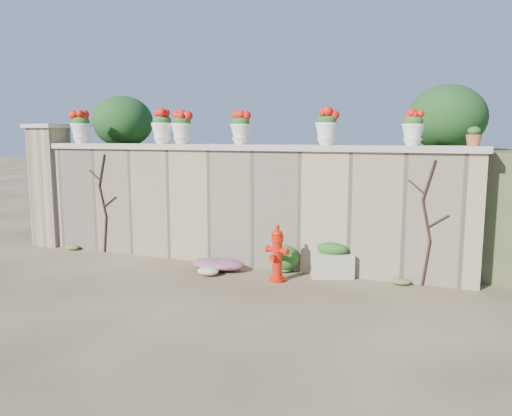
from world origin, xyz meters
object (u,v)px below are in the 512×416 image
at_px(fire_hydrant, 277,253).
at_px(urn_pot_0, 81,127).
at_px(terracotta_pot, 474,137).
at_px(planter_box, 332,261).

relative_size(fire_hydrant, urn_pot_0, 1.43).
height_order(fire_hydrant, terracotta_pot, terracotta_pot).
bearing_deg(urn_pot_0, terracotta_pot, 0.00).
bearing_deg(planter_box, fire_hydrant, -161.95).
bearing_deg(terracotta_pot, planter_box, -172.82).
distance_m(urn_pot_0, terracotta_pot, 7.11).
bearing_deg(planter_box, terracotta_pot, -12.88).
height_order(fire_hydrant, planter_box, fire_hydrant).
height_order(fire_hydrant, urn_pot_0, urn_pot_0).
relative_size(planter_box, urn_pot_0, 1.22).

